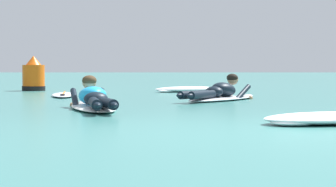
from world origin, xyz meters
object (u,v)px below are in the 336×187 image
(surfer_near, at_px, (94,101))
(drifting_surfboard, at_px, (64,95))
(surfer_far, at_px, (220,93))
(channel_marker_buoy, at_px, (34,77))

(surfer_near, bearing_deg, drifting_surfboard, 104.46)
(surfer_far, bearing_deg, channel_marker_buoy, 131.63)
(surfer_far, height_order, drifting_surfboard, surfer_far)
(surfer_near, relative_size, channel_marker_buoy, 2.82)
(surfer_near, bearing_deg, surfer_far, 51.07)
(surfer_near, distance_m, surfer_far, 3.24)
(surfer_near, height_order, drifting_surfboard, surfer_near)
(drifting_surfboard, height_order, channel_marker_buoy, channel_marker_buoy)
(surfer_far, bearing_deg, drifting_surfboard, 150.75)
(surfer_far, relative_size, channel_marker_buoy, 2.59)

